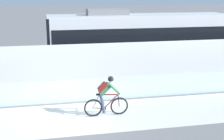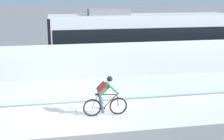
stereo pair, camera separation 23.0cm
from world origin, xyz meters
name	(u,v)px [view 1 (the left image)]	position (x,y,z in m)	size (l,w,h in m)	color
ground_plane	(68,118)	(0.00, 0.00, 0.00)	(200.00, 200.00, 0.00)	slate
bike_path_deck	(68,118)	(0.00, 0.00, 0.01)	(32.00, 3.20, 0.01)	silver
glass_parapet	(65,91)	(0.00, 1.85, 0.52)	(32.00, 0.05, 1.04)	silver
concrete_barrier_wall	(62,68)	(0.00, 3.65, 1.14)	(32.00, 0.36, 2.28)	silver
tram_rail_near	(61,77)	(0.00, 6.13, 0.00)	(32.00, 0.08, 0.01)	#595654
tram_rail_far	(60,71)	(0.00, 7.57, 0.00)	(32.00, 0.08, 0.01)	#595654
tram	(139,40)	(4.86, 6.85, 1.89)	(11.06, 2.54, 3.81)	silver
cyclist_on_bike	(106,96)	(1.51, 0.00, 0.80)	(1.77, 0.58, 1.61)	black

